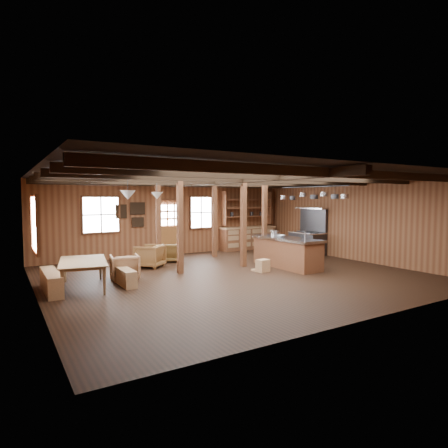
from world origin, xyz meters
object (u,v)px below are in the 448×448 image
Objects in this scene: armchair_b at (172,252)px; kitchen_island at (287,252)px; commercial_range at (308,239)px; armchair_c at (125,267)px; dining_table at (85,274)px; armchair_a at (150,256)px.

kitchen_island is at bearing 158.31° from armchair_b.
kitchen_island is 1.39× the size of commercial_range.
armchair_c reaches higher than armchair_b.
kitchen_island is 3.41× the size of armchair_c.
dining_table is (-8.55, -1.27, -0.26)m from commercial_range.
commercial_range is 6.29m from armchair_a.
dining_table is at bearing 175.27° from kitchen_island.
armchair_a is 1.07× the size of armchair_c.
armchair_c is at bearing -58.01° from dining_table.
armchair_b is at bearing -129.75° from armchair_c.
kitchen_island is 3.19× the size of armchair_a.
dining_table is at bearing -5.23° from armchair_a.
kitchen_island reaches higher than armchair_a.
commercial_range is at bearing 33.18° from kitchen_island.
commercial_range is 0.95× the size of dining_table.
armchair_b is 0.95× the size of armchair_c.
kitchen_island is 4.31m from armchair_a.
commercial_range reaches higher than armchair_b.
kitchen_island is at bearing 106.62° from armchair_a.
armchair_b is at bearing 168.08° from armchair_a.
kitchen_island is at bearing 178.91° from armchair_c.
kitchen_island is 4.97m from armchair_c.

